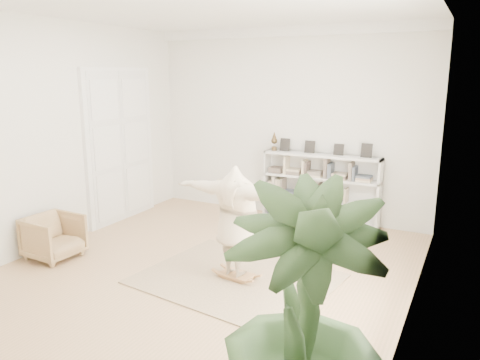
# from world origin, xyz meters

# --- Properties ---
(floor) EXTENTS (6.00, 6.00, 0.00)m
(floor) POSITION_xyz_m (0.00, 0.00, 0.00)
(floor) COLOR #A58355
(floor) RESTS_ON ground
(room_shell) EXTENTS (6.00, 6.00, 6.00)m
(room_shell) POSITION_xyz_m (0.00, 2.94, 3.51)
(room_shell) COLOR silver
(room_shell) RESTS_ON floor
(doors) EXTENTS (0.09, 1.78, 2.92)m
(doors) POSITION_xyz_m (-2.70, 1.30, 1.40)
(doors) COLOR white
(doors) RESTS_ON floor
(bookshelf) EXTENTS (2.20, 0.35, 1.64)m
(bookshelf) POSITION_xyz_m (0.74, 2.82, 0.64)
(bookshelf) COLOR silver
(bookshelf) RESTS_ON floor
(armchair) EXTENTS (0.76, 0.74, 0.67)m
(armchair) POSITION_xyz_m (-2.30, -0.74, 0.33)
(armchair) COLOR tan
(armchair) RESTS_ON floor
(rug) EXTENTS (2.73, 2.30, 0.02)m
(rug) POSITION_xyz_m (0.53, -0.17, 0.01)
(rug) COLOR tan
(rug) RESTS_ON floor
(rocker_board) EXTENTS (0.50, 0.34, 0.10)m
(rocker_board) POSITION_xyz_m (0.53, -0.17, 0.06)
(rocker_board) COLOR #9C6E3E
(rocker_board) RESTS_ON rug
(person) EXTENTS (1.90, 0.74, 1.51)m
(person) POSITION_xyz_m (0.53, -0.17, 0.87)
(person) COLOR beige
(person) RESTS_ON rocker_board
(houseplant) EXTENTS (1.45, 1.45, 2.03)m
(houseplant) POSITION_xyz_m (2.30, -2.55, 1.02)
(houseplant) COLOR #304E27
(houseplant) RESTS_ON floor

